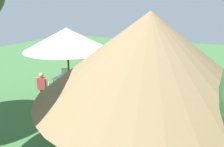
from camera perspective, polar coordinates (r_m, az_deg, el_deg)
name	(u,v)px	position (r m, az deg, el deg)	size (l,w,h in m)	color
ground_plane	(135,92)	(11.93, 5.96, -4.67)	(36.00, 36.00, 0.00)	#3E6E3B
thatched_hut	(147,88)	(5.55, 9.04, -3.72)	(5.50, 5.50, 4.33)	beige
shade_umbrella	(67,39)	(11.51, -11.62, 8.76)	(4.37, 4.37, 3.37)	#582D1F
patio_dining_table	(69,79)	(12.00, -11.01, -1.37)	(1.61, 1.08, 0.74)	silver
patio_chair_west_end	(66,75)	(13.28, -11.91, -0.26)	(0.61, 0.61, 0.90)	silver
patio_chair_near_lawn	(49,88)	(11.32, -16.06, -3.67)	(0.53, 0.52, 0.90)	silver
patio_chair_near_hut	(93,83)	(11.59, -5.06, -2.55)	(0.50, 0.51, 0.90)	silver
guest_beside_umbrella	(42,86)	(10.42, -17.60, -3.13)	(0.57, 0.25, 1.58)	black
guest_behind_table	(76,82)	(10.28, -9.20, -2.26)	(0.30, 0.61, 1.73)	black
standing_watcher	(181,63)	(14.37, 17.55, 2.71)	(0.48, 0.47, 1.70)	black
striped_lounge_chair	(120,84)	(12.23, 1.98, -2.75)	(0.96, 0.83, 0.62)	#C9453D
zebra_nearest_camera	(174,74)	(11.99, 15.67, -0.15)	(2.10, 1.17, 1.51)	silver
zebra_by_umbrella	(104,61)	(14.32, -2.13, 3.36)	(1.05, 2.18, 1.53)	silver
brick_patio_kerb	(93,66)	(16.63, -4.86, 1.88)	(2.80, 0.36, 0.08)	#9B5B47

